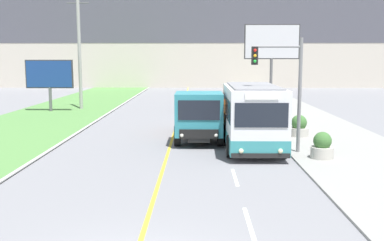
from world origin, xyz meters
The scene contains 12 objects.
apartment_block_background centered at (0.00, 59.74, 9.03)m, with size 80.00×8.04×18.06m.
city_bus centered at (3.96, 12.72, 1.56)m, with size 2.63×6.04×3.09m.
dump_truck centered at (1.43, 14.80, 1.31)m, with size 2.44×6.85×2.63m.
car_distant centered at (1.56, 28.54, 0.69)m, with size 1.80×4.30×1.45m.
utility_pole_far centered at (-8.52, 29.41, 5.04)m, with size 1.80×0.28×9.98m.
traffic_light_mast centered at (5.27, 11.93, 3.36)m, with size 2.28×0.32×5.24m.
billboard_large centered at (7.56, 29.77, 5.36)m, with size 4.60×0.24×7.08m.
billboard_small centered at (-10.55, 27.67, 2.91)m, with size 3.80×0.24×4.16m.
planter_round_near centered at (6.71, 10.64, 0.58)m, with size 0.97×0.97×1.14m.
planter_round_second centered at (6.92, 16.05, 0.59)m, with size 1.05×1.05×1.17m.
planter_round_third centered at (6.78, 21.47, 0.57)m, with size 0.94×0.94×1.11m.
planter_round_far centered at (6.77, 26.88, 0.56)m, with size 1.00×1.00×1.11m.
Camera 1 is at (1.38, -8.30, 4.40)m, focal length 42.00 mm.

